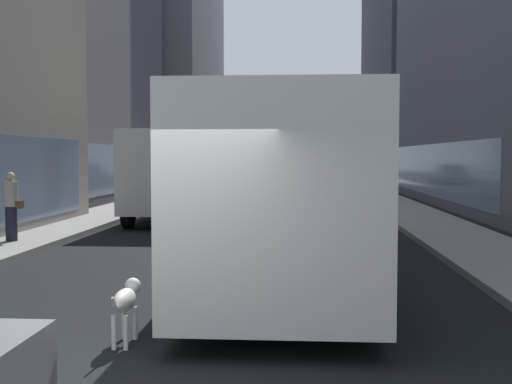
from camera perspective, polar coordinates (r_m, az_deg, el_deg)
name	(u,v)px	position (r m, az deg, el deg)	size (l,w,h in m)	color
ground_plane	(276,191)	(40.67, 1.79, 0.07)	(120.00, 120.00, 0.00)	black
sidewalk_left	(188,190)	(41.27, -6.14, 0.21)	(2.40, 110.00, 0.15)	gray
sidewalk_right	(365,190)	(40.86, 9.80, 0.15)	(2.40, 110.00, 0.15)	#9E9991
building_left_mid	(49,21)	(36.73, -18.14, 14.43)	(8.44, 17.61, 18.95)	slate
transit_bus	(285,179)	(12.25, 2.63, 1.15)	(2.78, 11.53, 3.05)	silver
car_silver_sedan	(224,181)	(36.15, -2.92, 0.99)	(1.79, 4.27, 1.62)	#B7BABF
car_white_van	(295,173)	(53.05, 3.57, 1.69)	(1.74, 4.24, 1.62)	silver
box_truck	(176,172)	(22.22, -7.20, 1.76)	(2.30, 7.50, 3.05)	#A51919
dalmatian_dog	(126,300)	(7.76, -11.65, -9.54)	(0.22, 0.96, 0.72)	white
pedestrian_with_handbag	(11,206)	(16.59, -21.21, -1.18)	(0.45, 0.34, 1.69)	#1E1E2D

